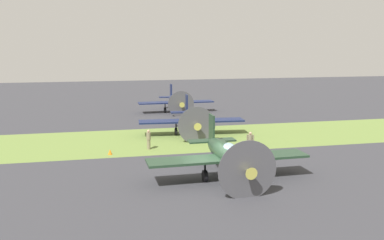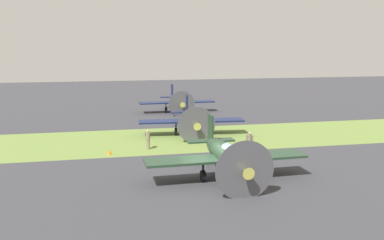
% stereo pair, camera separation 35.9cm
% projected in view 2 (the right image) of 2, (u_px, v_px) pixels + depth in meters
% --- Properties ---
extents(ground_plane, '(160.00, 160.00, 0.00)m').
position_uv_depth(ground_plane, '(203.00, 180.00, 27.80)').
color(ground_plane, '#38383D').
extents(grass_verge, '(120.00, 11.00, 0.01)m').
position_uv_depth(grass_verge, '(173.00, 139.00, 39.73)').
color(grass_verge, olive).
rests_on(grass_verge, ground).
extents(airplane_lead, '(11.01, 8.74, 3.94)m').
position_uv_depth(airplane_lead, '(225.00, 155.00, 27.86)').
color(airplane_lead, '#233D28').
rests_on(airplane_lead, ground).
extents(airplane_wingman, '(10.65, 8.42, 3.79)m').
position_uv_depth(airplane_wingman, '(191.00, 119.00, 41.71)').
color(airplane_wingman, '#141E47').
rests_on(airplane_wingman, ground).
extents(airplane_trail, '(10.14, 8.06, 3.63)m').
position_uv_depth(airplane_trail, '(177.00, 101.00, 55.63)').
color(airplane_trail, '#141E47').
rests_on(airplane_trail, ground).
extents(ground_crew_chief, '(0.54, 0.40, 1.73)m').
position_uv_depth(ground_crew_chief, '(250.00, 142.00, 34.80)').
color(ground_crew_chief, '#847A5B').
rests_on(ground_crew_chief, ground).
extents(ground_crew_mechanic, '(0.38, 0.63, 1.73)m').
position_uv_depth(ground_crew_mechanic, '(148.00, 139.00, 35.78)').
color(ground_crew_mechanic, '#847A5B').
rests_on(ground_crew_mechanic, ground).
extents(runway_marker_cone, '(0.36, 0.36, 0.44)m').
position_uv_depth(runway_marker_cone, '(109.00, 152.00, 34.17)').
color(runway_marker_cone, orange).
rests_on(runway_marker_cone, ground).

